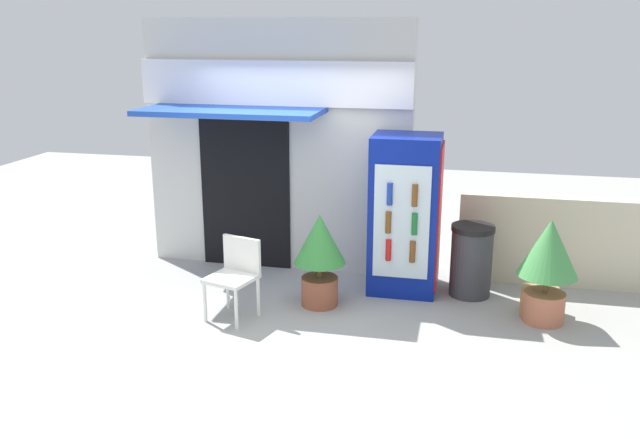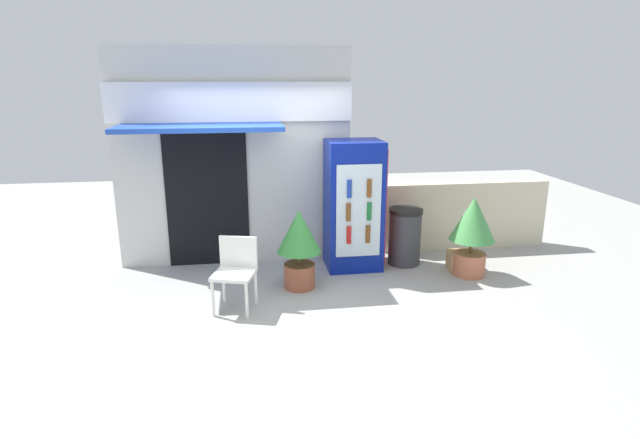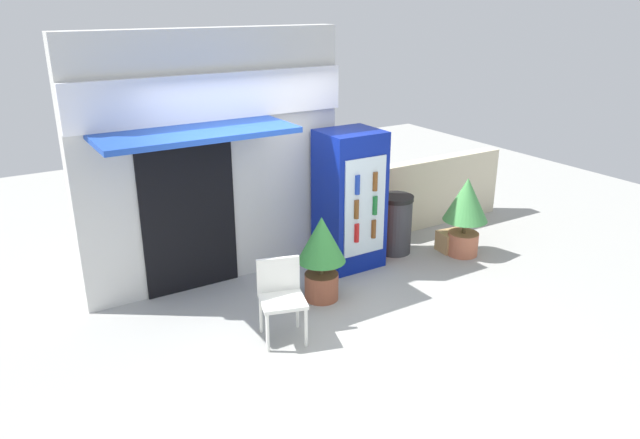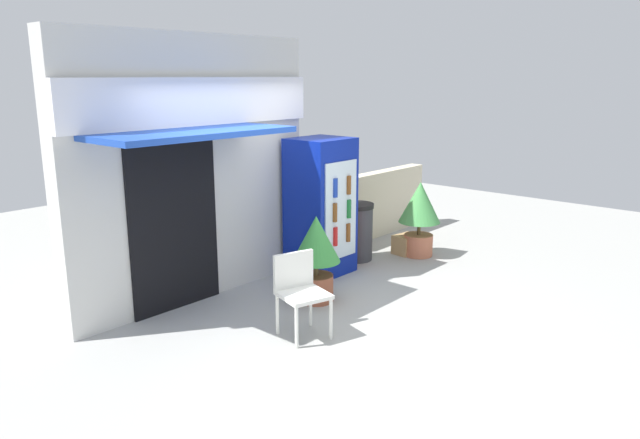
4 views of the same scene
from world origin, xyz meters
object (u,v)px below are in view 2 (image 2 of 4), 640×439
(potted_plant_near_shop, at_px, (299,242))
(potted_plant_curbside, at_px, (472,228))
(plastic_chair, at_px, (236,268))
(trash_bin, at_px, (405,236))
(cardboard_box, at_px, (462,261))
(drink_cooler, at_px, (354,205))

(potted_plant_near_shop, distance_m, potted_plant_curbside, 2.34)
(plastic_chair, distance_m, trash_bin, 2.63)
(potted_plant_curbside, height_order, cardboard_box, potted_plant_curbside)
(potted_plant_near_shop, bearing_deg, drink_cooler, 38.05)
(drink_cooler, bearing_deg, cardboard_box, -14.81)
(potted_plant_curbside, bearing_deg, drink_cooler, 159.17)
(drink_cooler, relative_size, potted_plant_curbside, 1.64)
(drink_cooler, xyz_separation_m, potted_plant_near_shop, (-0.84, -0.66, -0.28))
(plastic_chair, distance_m, potted_plant_near_shop, 0.93)
(potted_plant_near_shop, height_order, cardboard_box, potted_plant_near_shop)
(drink_cooler, bearing_deg, plastic_chair, -145.12)
(trash_bin, bearing_deg, potted_plant_near_shop, -157.72)
(plastic_chair, bearing_deg, potted_plant_near_shop, 31.20)
(drink_cooler, xyz_separation_m, potted_plant_curbside, (1.50, -0.57, -0.23))
(potted_plant_curbside, distance_m, cardboard_box, 0.56)
(plastic_chair, xyz_separation_m, cardboard_box, (3.10, 0.74, -0.36))
(drink_cooler, distance_m, potted_plant_near_shop, 1.10)
(drink_cooler, relative_size, potted_plant_near_shop, 1.75)
(cardboard_box, bearing_deg, potted_plant_near_shop, -173.39)
(potted_plant_near_shop, height_order, trash_bin, potted_plant_near_shop)
(plastic_chair, height_order, trash_bin, plastic_chair)
(potted_plant_near_shop, distance_m, cardboard_box, 2.38)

